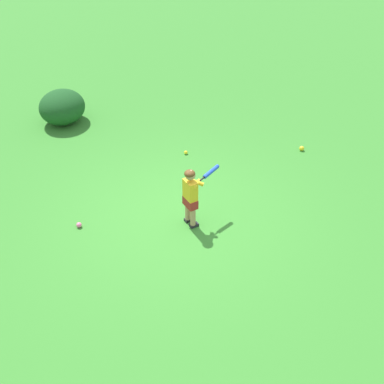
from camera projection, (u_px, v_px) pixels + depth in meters
ground_plane at (177, 215)px, 7.57m from camera, size 40.00×40.00×0.00m
child_batter at (192, 192)px, 7.01m from camera, size 0.58×0.67×1.08m
play_ball_near_batter at (79, 225)px, 7.28m from camera, size 0.09×0.09×0.09m
play_ball_center_lawn at (186, 152)px, 9.21m from camera, size 0.08×0.08×0.08m
play_ball_by_bucket at (302, 148)px, 9.33m from camera, size 0.10×0.10×0.10m
shrub_left_background at (62, 107)px, 10.22m from camera, size 1.05×1.16×0.78m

